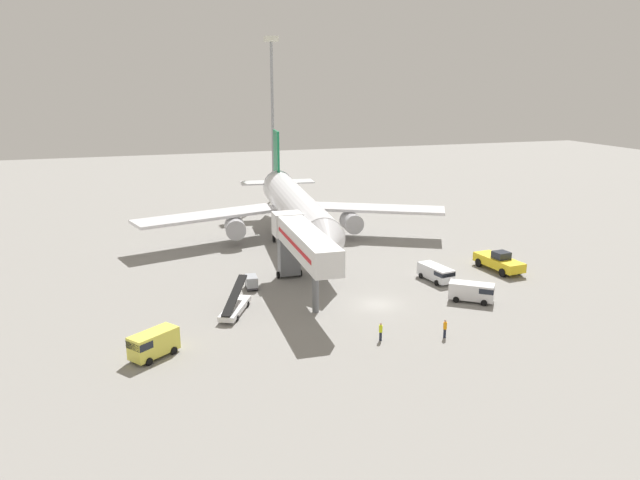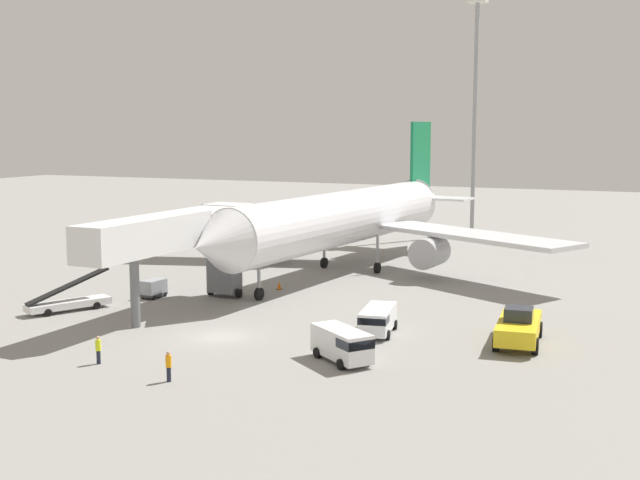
% 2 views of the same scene
% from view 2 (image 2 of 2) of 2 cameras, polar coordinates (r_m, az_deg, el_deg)
% --- Properties ---
extents(ground_plane, '(300.00, 300.00, 0.00)m').
position_cam_2_polar(ground_plane, '(58.81, -6.91, -6.67)').
color(ground_plane, gray).
extents(airplane_at_gate, '(47.56, 49.05, 15.30)m').
position_cam_2_polar(airplane_at_gate, '(83.39, 1.91, 1.53)').
color(airplane_at_gate, silver).
rests_on(airplane_at_gate, ground).
extents(jet_bridge, '(3.92, 19.65, 8.08)m').
position_cam_2_polar(jet_bridge, '(66.08, -9.69, 0.32)').
color(jet_bridge, silver).
rests_on(jet_bridge, ground).
extents(pushback_tug, '(3.47, 7.48, 2.61)m').
position_cam_2_polar(pushback_tug, '(57.78, 13.62, -5.87)').
color(pushback_tug, yellow).
rests_on(pushback_tug, ground).
extents(belt_loader_truck, '(4.54, 6.78, 3.21)m').
position_cam_2_polar(belt_loader_truck, '(69.15, -17.06, -4.12)').
color(belt_loader_truck, white).
rests_on(belt_loader_truck, ground).
extents(service_van_mid_center, '(2.82, 5.28, 1.87)m').
position_cam_2_polar(service_van_mid_center, '(58.97, 4.01, -5.51)').
color(service_van_mid_center, white).
rests_on(service_van_mid_center, ground).
extents(service_van_outer_left, '(4.97, 4.42, 2.10)m').
position_cam_2_polar(service_van_outer_left, '(51.96, 1.60, -7.20)').
color(service_van_outer_left, white).
rests_on(service_van_outer_left, ground).
extents(baggage_cart_outer_right, '(1.43, 2.28, 1.58)m').
position_cam_2_polar(baggage_cart_outer_right, '(72.66, -11.46, -3.27)').
color(baggage_cart_outer_right, '#38383D').
rests_on(baggage_cart_outer_right, ground).
extents(ground_crew_worker_foreground, '(0.35, 0.35, 1.82)m').
position_cam_2_polar(ground_crew_worker_foreground, '(48.97, -10.47, -8.56)').
color(ground_crew_worker_foreground, '#1E2333').
rests_on(ground_crew_worker_foreground, ground).
extents(ground_crew_worker_midground, '(0.45, 0.45, 1.78)m').
position_cam_2_polar(ground_crew_worker_midground, '(53.47, -15.14, -7.33)').
color(ground_crew_worker_midground, '#1E2333').
rests_on(ground_crew_worker_midground, ground).
extents(safety_cone_alpha, '(0.50, 0.50, 0.76)m').
position_cam_2_polar(safety_cone_alpha, '(75.00, -2.85, -3.16)').
color(safety_cone_alpha, black).
rests_on(safety_cone_alpha, ground).
extents(apron_light_mast, '(2.40, 2.40, 31.99)m').
position_cam_2_polar(apron_light_mast, '(113.79, 10.75, 11.12)').
color(apron_light_mast, '#93969B').
rests_on(apron_light_mast, ground).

